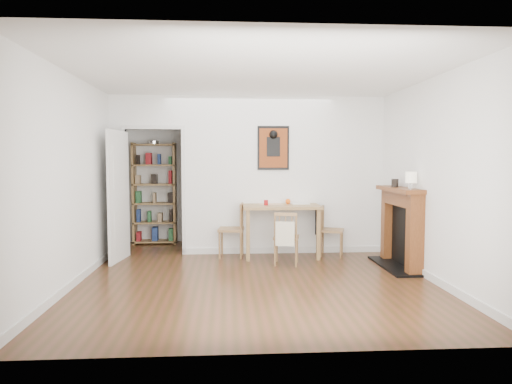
{
  "coord_description": "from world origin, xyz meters",
  "views": [
    {
      "loc": [
        -0.36,
        -6.14,
        1.55
      ],
      "look_at": [
        0.07,
        0.6,
        1.08
      ],
      "focal_mm": 32.0,
      "sensor_mm": 36.0,
      "label": 1
    }
  ],
  "objects": [
    {
      "name": "placemat",
      "position": [
        0.34,
        1.22,
        0.84
      ],
      "size": [
        0.38,
        0.29,
        0.0
      ],
      "primitive_type": "cube",
      "rotation": [
        0.0,
        0.0,
        0.03
      ],
      "color": "beige",
      "rests_on": "dining_table"
    },
    {
      "name": "chair_left",
      "position": [
        -0.3,
        1.1,
        0.43
      ],
      "size": [
        0.48,
        0.48,
        0.87
      ],
      "color": "olive",
      "rests_on": "ground"
    },
    {
      "name": "chair_right",
      "position": [
        1.31,
        1.08,
        0.42
      ],
      "size": [
        0.55,
        0.51,
        0.81
      ],
      "color": "olive",
      "rests_on": "ground"
    },
    {
      "name": "dining_table",
      "position": [
        0.5,
        1.1,
        0.74
      ],
      "size": [
        1.23,
        0.78,
        0.84
      ],
      "color": "olive",
      "rests_on": "ground"
    },
    {
      "name": "notebook",
      "position": [
        0.83,
        1.2,
        0.84
      ],
      "size": [
        0.31,
        0.24,
        0.01
      ],
      "primitive_type": "cube",
      "rotation": [
        0.0,
        0.0,
        0.09
      ],
      "color": "silver",
      "rests_on": "dining_table"
    },
    {
      "name": "orange_fruit",
      "position": [
        0.63,
        1.21,
        0.88
      ],
      "size": [
        0.09,
        0.09,
        0.09
      ],
      "primitive_type": "sphere",
      "color": "#FF630D",
      "rests_on": "dining_table"
    },
    {
      "name": "ceramic_jar_b",
      "position": [
        2.14,
        0.5,
        1.21
      ],
      "size": [
        0.08,
        0.08,
        0.1
      ],
      "primitive_type": "cylinder",
      "color": "black",
      "rests_on": "fireplace"
    },
    {
      "name": "chair_front",
      "position": [
        0.51,
        0.51,
        0.4
      ],
      "size": [
        0.47,
        0.51,
        0.8
      ],
      "color": "olive",
      "rests_on": "ground"
    },
    {
      "name": "bookshelf",
      "position": [
        -1.7,
        2.4,
        0.92
      ],
      "size": [
        0.79,
        0.32,
        1.87
      ],
      "color": "olive",
      "rests_on": "ground"
    },
    {
      "name": "mantel_lamp",
      "position": [
        2.12,
        -0.15,
        1.31
      ],
      "size": [
        0.15,
        0.15,
        0.23
      ],
      "color": "silver",
      "rests_on": "fireplace"
    },
    {
      "name": "fireplace",
      "position": [
        2.16,
        0.25,
        0.62
      ],
      "size": [
        0.45,
        1.25,
        1.16
      ],
      "color": "brown",
      "rests_on": "ground"
    },
    {
      "name": "ceramic_jar_a",
      "position": [
        2.06,
        0.29,
        1.22
      ],
      "size": [
        0.1,
        0.1,
        0.12
      ],
      "primitive_type": "cylinder",
      "color": "black",
      "rests_on": "fireplace"
    },
    {
      "name": "red_glass",
      "position": [
        0.26,
        1.04,
        0.88
      ],
      "size": [
        0.06,
        0.06,
        0.08
      ],
      "primitive_type": "cylinder",
      "color": "maroon",
      "rests_on": "dining_table"
    },
    {
      "name": "ground",
      "position": [
        0.0,
        0.0,
        0.0
      ],
      "size": [
        5.2,
        5.2,
        0.0
      ],
      "primitive_type": "plane",
      "color": "#4D2919",
      "rests_on": "ground"
    },
    {
      "name": "room_shell",
      "position": [
        0.1,
        1.34,
        1.3
      ],
      "size": [
        5.2,
        5.2,
        5.2
      ],
      "color": "silver",
      "rests_on": "ground"
    }
  ]
}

